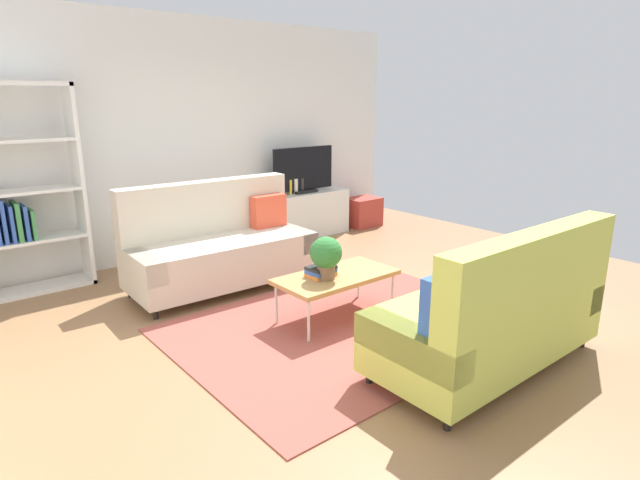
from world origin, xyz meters
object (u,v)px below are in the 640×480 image
object	(u,v)px
couch_beige	(220,246)
table_book_0	(321,274)
tv	(303,171)
vase_0	(267,189)
couch_green	(495,313)
bookshelf	(19,198)
vase_1	(276,190)
bottle_2	(302,186)
coffee_table	(336,277)
bottle_1	(296,186)
tv_console	(303,214)
bottle_0	(291,187)
storage_trunk	(363,212)
potted_plant	(326,255)

from	to	relation	value
couch_beige	table_book_0	distance (m)	1.39
tv	vase_0	xyz separation A→B (m)	(-0.58, 0.07, -0.21)
couch_green	bookshelf	size ratio (longest dim) A/B	0.91
vase_1	bottle_2	xyz separation A→B (m)	(0.38, -0.09, 0.03)
couch_green	coffee_table	world-z (taller)	couch_green
coffee_table	table_book_0	size ratio (longest dim) A/B	4.58
bottle_1	tv_console	bearing A→B (deg)	14.85
table_book_0	coffee_table	bearing A→B (deg)	-24.19
bottle_0	bottle_1	distance (m)	0.09
table_book_0	storage_trunk	bearing A→B (deg)	40.03
bottle_1	vase_1	bearing A→B (deg)	161.53
coffee_table	potted_plant	world-z (taller)	potted_plant
potted_plant	bottle_0	size ratio (longest dim) A/B	1.82
coffee_table	potted_plant	size ratio (longest dim) A/B	2.89
tv	bottle_2	distance (m)	0.21
tv_console	bookshelf	xyz separation A→B (m)	(-3.54, 0.02, 0.67)
vase_0	bookshelf	bearing A→B (deg)	-179.42
vase_0	bottle_2	xyz separation A→B (m)	(0.54, -0.09, 0.01)
bottle_1	bottle_2	size ratio (longest dim) A/B	0.99
coffee_table	tv_console	distance (m)	2.94
vase_1	coffee_table	bearing A→B (deg)	-114.02
bookshelf	potted_plant	bearing A→B (deg)	-54.11
couch_beige	vase_0	distance (m)	1.79
potted_plant	bottle_1	bearing A→B (deg)	58.07
vase_0	storage_trunk	bearing A→B (deg)	-5.10
couch_beige	potted_plant	size ratio (longest dim) A/B	5.06
tv_console	bottle_0	size ratio (longest dim) A/B	6.71
table_book_0	bottle_0	world-z (taller)	bottle_0
tv	storage_trunk	distance (m)	1.32
bottle_1	bottle_2	bearing A→B (deg)	0.00
coffee_table	table_book_0	bearing A→B (deg)	155.81
vase_0	couch_green	bearing A→B (deg)	-99.86
couch_beige	bookshelf	distance (m)	2.02
bottle_1	coffee_table	bearing A→B (deg)	-119.75
couch_beige	tv_console	world-z (taller)	couch_beige
potted_plant	table_book_0	xyz separation A→B (m)	(0.01, 0.08, -0.20)
couch_green	table_book_0	size ratio (longest dim) A/B	7.94
couch_green	bookshelf	world-z (taller)	bookshelf
coffee_table	couch_green	bearing A→B (deg)	-78.61
tv	bookshelf	bearing A→B (deg)	179.35
tv_console	bookshelf	world-z (taller)	bookshelf
vase_1	bottle_1	size ratio (longest dim) A/B	0.70
bookshelf	vase_1	xyz separation A→B (m)	(3.12, 0.03, -0.27)
couch_beige	bookshelf	xyz separation A→B (m)	(-1.60, 1.10, 0.55)
table_book_0	tv	bearing A→B (deg)	55.14
couch_green	vase_0	distance (m)	4.04
bottle_0	bottle_2	bearing A→B (deg)	0.00
couch_beige	bottle_0	xyz separation A→B (m)	(1.70, 1.04, 0.30)
coffee_table	bookshelf	xyz separation A→B (m)	(-1.98, 2.52, 0.60)
storage_trunk	vase_0	size ratio (longest dim) A/B	2.61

